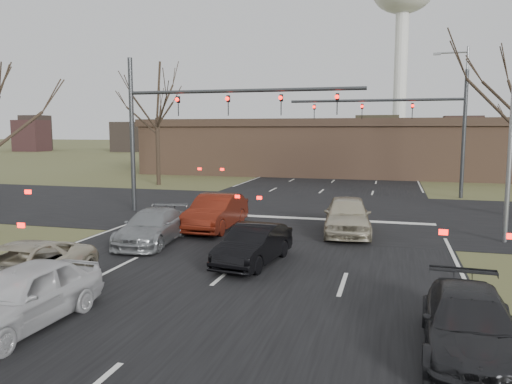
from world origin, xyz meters
The scene contains 17 objects.
ground centered at (0.00, 0.00, 0.00)m, with size 360.00×360.00×0.00m, color brown.
road_main centered at (0.00, 60.00, 0.01)m, with size 14.00×300.00×0.02m, color black.
road_cross centered at (0.00, 15.00, 0.01)m, with size 200.00×14.00×0.02m, color black.
building centered at (2.00, 38.00, 2.67)m, with size 42.40×10.40×5.30m.
water_tower centered at (6.00, 120.00, 35.47)m, with size 15.00×15.00×44.50m.
mast_arm_near centered at (-5.23, 13.00, 5.07)m, with size 12.12×0.24×8.00m.
mast_arm_far centered at (6.18, 23.00, 5.02)m, with size 11.12×0.24×8.00m.
streetlight_right_near centered at (8.82, 10.00, 5.59)m, with size 2.34×0.25×10.00m.
streetlight_right_far centered at (9.32, 27.00, 5.59)m, with size 2.34×0.25×10.00m.
tree_left_far centered at (-13.00, 25.00, 7.34)m, with size 5.70×5.70×9.50m.
car_silver_suv centered at (-4.50, -0.33, 0.68)m, with size 2.26×4.90×1.36m, color #B6AC93.
car_white_sedan centered at (-3.00, -1.85, 0.70)m, with size 1.66×4.13×1.41m, color silver.
car_black_hatch centered at (0.50, 4.46, 0.63)m, with size 1.34×3.85×1.27m, color black.
car_charcoal_sedan centered at (6.25, -0.80, 0.62)m, with size 1.72×4.24×1.23m, color black.
car_grey_ahead centered at (-4.02, 6.26, 0.64)m, with size 1.79×4.41×1.28m, color gray.
car_red_ahead centered at (-2.60, 9.45, 0.76)m, with size 1.61×4.61×1.52m, color #57180C.
car_silver_ahead centered at (3.00, 9.96, 0.79)m, with size 1.86×4.63×1.58m, color #BBB297.
Camera 1 is at (4.72, -10.67, 4.32)m, focal length 35.00 mm.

